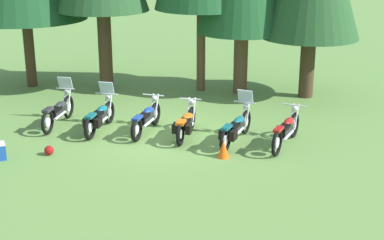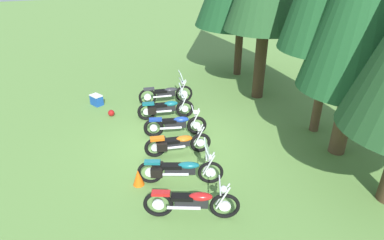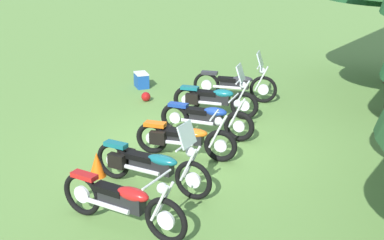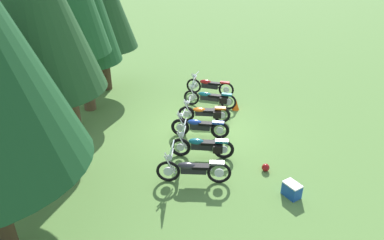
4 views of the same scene
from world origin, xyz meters
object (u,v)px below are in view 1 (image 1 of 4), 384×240
Objects in this scene: motorcycle_2 at (146,118)px; motorcycle_5 at (286,130)px; dropped_helmet at (49,150)px; motorcycle_0 at (59,110)px; motorcycle_4 at (236,127)px; traffic_cone at (223,149)px; motorcycle_1 at (100,116)px; motorcycle_3 at (186,123)px.

motorcycle_5 is (4.01, -0.76, 0.03)m from motorcycle_2.
motorcycle_2 is at bearing 100.02° from motorcycle_5.
dropped_helmet is at bearing 121.72° from motorcycle_5.
motorcycle_0 reaches higher than motorcycle_4.
motorcycle_1 is at bearing 154.66° from traffic_cone.
motorcycle_4 reaches higher than motorcycle_2.
motorcycle_4 is at bearing 14.88° from dropped_helmet.
motorcycle_4 is (5.38, -1.08, -0.01)m from motorcycle_0.
motorcycle_3 is (3.95, -0.73, -0.05)m from motorcycle_0.
motorcycle_1 reaches higher than motorcycle_2.
motorcycle_4 is at bearing 107.05° from motorcycle_5.
motorcycle_5 is 8.75× the size of dropped_helmet.
motorcycle_2 is at bearing -80.88° from motorcycle_1.
motorcycle_5 is at bearing -89.23° from motorcycle_1.
motorcycle_5 reaches higher than motorcycle_2.
traffic_cone is at bearing -115.39° from motorcycle_2.
motorcycle_3 is 3.88m from dropped_helmet.
dropped_helmet is at bearing 123.92° from motorcycle_4.
motorcycle_5 is at bearing 10.92° from dropped_helmet.
motorcycle_2 is 0.98× the size of motorcycle_5.
motorcycle_3 is 4.45× the size of traffic_cone.
motorcycle_3 is 0.96× the size of motorcycle_5.
motorcycle_2 is 4.08m from motorcycle_5.
motorcycle_3 is 0.93× the size of motorcycle_4.
motorcycle_3 is 2.85m from motorcycle_5.
motorcycle_1 is at bearing 65.24° from dropped_helmet.
motorcycle_0 is 2.46m from dropped_helmet.
motorcycle_2 is at bearing 94.65° from motorcycle_4.
motorcycle_4 reaches higher than motorcycle_5.
motorcycle_4 is 4.78× the size of traffic_cone.
motorcycle_4 is (2.62, -0.67, 0.03)m from motorcycle_2.
motorcycle_0 is 9.02× the size of dropped_helmet.
motorcycle_2 is at bearing 40.69° from dropped_helmet.
motorcycle_4 is at bearing -96.55° from motorcycle_3.
motorcycle_0 is at bearing 97.66° from motorcycle_4.
dropped_helmet is (-2.30, -1.98, -0.31)m from motorcycle_2.
motorcycle_4 is 9.02× the size of dropped_helmet.
motorcycle_4 is 1.16m from traffic_cone.
motorcycle_0 is at bearing 156.78° from traffic_cone.
motorcycle_3 is at bearing 101.86° from motorcycle_5.
motorcycle_2 is 2.71m from motorcycle_4.
motorcycle_0 is 6.87m from motorcycle_5.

